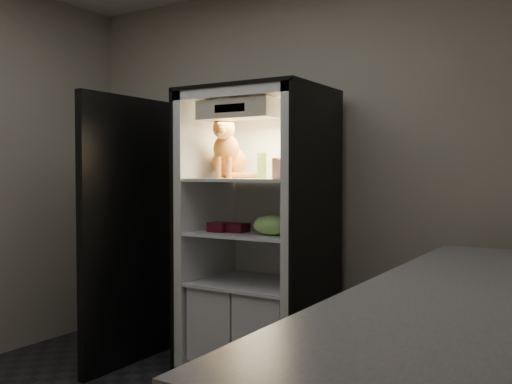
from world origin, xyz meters
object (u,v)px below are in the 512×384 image
pepper_jar (299,163)px  condiment_jar (261,224)px  refrigerator (260,253)px  grape_bag (272,225)px  tabby_cat (228,154)px  mayo_tub (279,169)px  soda_can_c (281,225)px  parmesan_shaker (262,166)px  cream_carton (280,169)px  soda_can_b (296,223)px  berry_box_right (238,228)px  soda_can_a (293,223)px  berry_box_left (220,227)px  salsa_jar (277,168)px

pepper_jar → condiment_jar: size_ratio=2.23×
refrigerator → grape_bag: size_ratio=7.72×
tabby_cat → mayo_tub: (0.30, 0.17, -0.10)m
tabby_cat → soda_can_c: size_ratio=3.93×
grape_bag → parmesan_shaker: bearing=136.2°
parmesan_shaker → grape_bag: bearing=-43.8°
cream_carton → condiment_jar: 0.53m
parmesan_shaker → grape_bag: (0.17, -0.16, -0.37)m
cream_carton → grape_bag: size_ratio=0.48×
parmesan_shaker → soda_can_c: (0.18, -0.08, -0.38)m
condiment_jar → pepper_jar: bearing=15.7°
parmesan_shaker → soda_can_b: parmesan_shaker is taller
soda_can_c → grape_bag: 0.09m
soda_can_c → berry_box_right: 0.29m
soda_can_a → grape_bag: 0.25m
tabby_cat → mayo_tub: tabby_cat is taller
condiment_jar → soda_can_a: bearing=19.6°
parmesan_shaker → soda_can_c: 0.43m
soda_can_b → soda_can_c: (-0.07, -0.08, -0.01)m
pepper_jar → berry_box_left: pepper_jar is taller
salsa_jar → condiment_jar: salsa_jar is taller
tabby_cat → berry_box_right: size_ratio=3.68×
refrigerator → soda_can_a: refrigerator is taller
mayo_tub → berry_box_right: 0.49m
parmesan_shaker → grape_bag: 0.44m
tabby_cat → soda_can_a: (0.43, 0.12, -0.46)m
salsa_jar → pepper_jar: pepper_jar is taller
soda_can_a → condiment_jar: soda_can_a is taller
pepper_jar → soda_can_b: (0.03, -0.08, -0.39)m
refrigerator → soda_can_c: refrigerator is taller
condiment_jar → grape_bag: grape_bag is taller
pepper_jar → soda_can_c: bearing=-104.8°
mayo_tub → pepper_jar: 0.19m
tabby_cat → pepper_jar: tabby_cat is taller
parmesan_shaker → condiment_jar: parmesan_shaker is taller
tabby_cat → pepper_jar: size_ratio=2.11×
cream_carton → soda_can_a: cream_carton is taller
refrigerator → berry_box_left: bearing=-135.0°
condiment_jar → grape_bag: (0.19, -0.18, 0.01)m
soda_can_b → soda_can_a: bearing=130.9°
condiment_jar → grape_bag: size_ratio=0.38×
tabby_cat → mayo_tub: 0.36m
refrigerator → soda_can_a: (0.21, 0.06, 0.20)m
salsa_jar → soda_can_c: salsa_jar is taller
refrigerator → mayo_tub: (0.08, 0.12, 0.56)m
soda_can_b → tabby_cat: bearing=-175.4°
salsa_jar → soda_can_b: salsa_jar is taller
salsa_jar → soda_can_a: size_ratio=1.18×
tabby_cat → berry_box_left: tabby_cat is taller
berry_box_left → soda_can_b: bearing=20.3°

